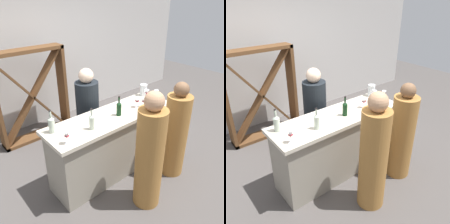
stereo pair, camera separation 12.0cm
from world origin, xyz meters
TOP-DOWN VIEW (x-y plane):
  - ground_plane at (0.00, 0.00)m, footprint 12.00×12.00m
  - back_wall at (0.00, 2.20)m, footprint 8.00×0.10m
  - bar_counter at (0.00, 0.00)m, footprint 1.94×0.61m
  - wine_rack at (-0.43, 1.65)m, footprint 1.28×0.28m
  - wine_bottle_leftmost_clear_pale at (-0.83, 0.15)m, footprint 0.08×0.08m
  - wine_bottle_second_left_clear_pale at (-0.42, -0.11)m, footprint 0.07×0.07m
  - wine_bottle_center_dark_green at (0.07, -0.06)m, footprint 0.07×0.07m
  - wine_glass_near_left at (-0.82, -0.18)m, footprint 0.07×0.07m
  - wine_glass_near_center at (0.53, -0.09)m, footprint 0.07×0.07m
  - wine_glass_near_right at (0.88, -0.05)m, footprint 0.07×0.07m
  - wine_glass_far_left at (0.45, -0.05)m, footprint 0.08×0.08m
  - wine_glass_far_center at (0.78, 0.06)m, footprint 0.07×0.07m
  - water_pitcher at (0.85, 0.20)m, footprint 0.11×0.11m
  - person_left_guest at (-0.05, -0.74)m, footprint 0.35×0.35m
  - person_center_guest at (0.68, -0.60)m, footprint 0.42×0.42m
  - person_right_guest at (0.02, 0.61)m, footprint 0.39×0.39m

SIDE VIEW (x-z plane):
  - ground_plane at x=0.00m, z-range 0.00..0.00m
  - bar_counter at x=0.00m, z-range 0.00..0.97m
  - person_center_guest at x=0.68m, z-range -0.06..1.39m
  - person_right_guest at x=0.02m, z-range -0.06..1.42m
  - person_left_guest at x=-0.05m, z-range -0.05..1.50m
  - wine_rack at x=-0.43m, z-range 0.00..1.66m
  - water_pitcher at x=0.85m, z-range 0.96..1.15m
  - wine_glass_near_center at x=0.53m, z-range 0.99..1.13m
  - wine_glass_far_left at x=0.45m, z-range 0.99..1.13m
  - wine_glass_far_center at x=0.78m, z-range 0.99..1.14m
  - wine_glass_near_left at x=-0.82m, z-range 0.99..1.14m
  - wine_bottle_center_dark_green at x=0.07m, z-range 0.93..1.21m
  - wine_bottle_second_left_clear_pale at x=-0.42m, z-range 0.93..1.21m
  - wine_bottle_leftmost_clear_pale at x=-0.83m, z-range 0.93..1.22m
  - wine_glass_near_right at x=0.88m, z-range 1.00..1.15m
  - back_wall at x=0.00m, z-range 0.00..2.80m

